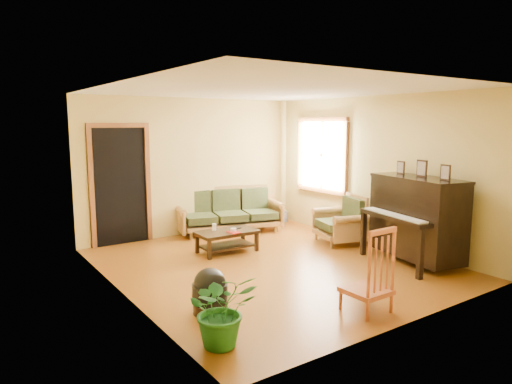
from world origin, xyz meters
TOP-DOWN VIEW (x-y plane):
  - floor at (0.00, 0.00)m, footprint 5.00×5.00m
  - doorway at (-1.45, 2.48)m, footprint 1.08×0.16m
  - window at (2.21, 1.30)m, footprint 0.12×1.36m
  - sofa at (0.57, 2.12)m, footprint 2.18×1.33m
  - coffee_table at (-0.20, 0.95)m, footprint 1.01×0.56m
  - armchair at (1.76, 0.33)m, footprint 1.03×1.05m
  - piano at (1.90, -1.17)m, footprint 1.16×1.64m
  - footstool at (-1.63, -1.05)m, footprint 0.46×0.46m
  - red_chair at (-0.14, -2.02)m, footprint 0.47×0.51m
  - leaning_frame at (1.59, 2.35)m, footprint 0.49×0.13m
  - ceramic_crock at (2.03, 2.30)m, footprint 0.22×0.22m
  - potted_plant at (-1.90, -1.80)m, footprint 0.79×0.73m
  - book at (-0.28, 0.75)m, footprint 0.16×0.22m
  - candle at (-0.36, 1.09)m, footprint 0.08×0.08m
  - glass_jar at (-0.16, 0.81)m, footprint 0.12×0.12m
  - remote at (0.01, 0.97)m, footprint 0.17×0.07m

SIDE VIEW (x-z plane):
  - floor at x=0.00m, z-range 0.00..0.00m
  - ceramic_crock at x=2.03m, z-range 0.00..0.23m
  - coffee_table at x=-0.20m, z-range 0.00..0.36m
  - footstool at x=-1.63m, z-range 0.00..0.39m
  - leaning_frame at x=1.59m, z-range 0.00..0.64m
  - potted_plant at x=-1.90m, z-range 0.00..0.74m
  - remote at x=0.01m, z-range 0.36..0.38m
  - book at x=-0.28m, z-range 0.36..0.38m
  - glass_jar at x=-0.16m, z-range 0.36..0.43m
  - candle at x=-0.36m, z-range 0.36..0.48m
  - armchair at x=1.76m, z-range 0.00..0.86m
  - sofa at x=0.57m, z-range 0.00..0.87m
  - red_chair at x=-0.14m, z-range 0.00..0.99m
  - piano at x=1.90m, z-range 0.00..1.32m
  - doorway at x=-1.45m, z-range 0.00..2.05m
  - window at x=2.21m, z-range 0.77..2.23m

